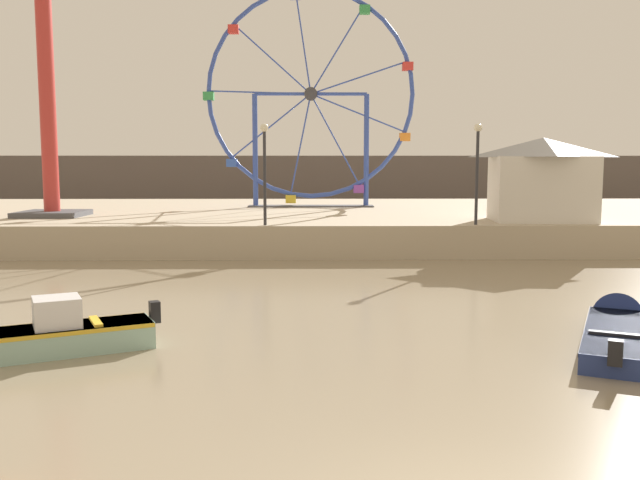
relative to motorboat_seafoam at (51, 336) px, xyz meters
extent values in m
cube|color=#B7A88E|center=(6.87, 22.99, 0.29)|extent=(110.00, 20.34, 1.31)
cube|color=#564C47|center=(6.87, 48.25, 1.84)|extent=(140.00, 3.00, 4.40)
cube|color=#93BCAD|center=(0.44, 0.21, -0.10)|extent=(3.02, 2.14, 0.53)
cube|color=gold|center=(0.44, 0.21, 0.13)|extent=(3.00, 2.15, 0.08)
cube|color=black|center=(1.82, 0.86, 0.28)|extent=(0.28, 0.30, 0.44)
cube|color=silver|center=(0.12, 0.06, 0.46)|extent=(1.12, 1.11, 0.58)
cube|color=gold|center=(0.76, 0.36, 0.20)|extent=(0.52, 0.86, 0.06)
cube|color=navy|center=(11.16, 0.24, -0.17)|extent=(2.89, 4.39, 0.39)
cube|color=black|center=(11.16, 0.24, -0.02)|extent=(2.89, 4.36, 0.08)
cone|color=navy|center=(12.31, 2.70, -0.17)|extent=(1.51, 1.54, 1.12)
cube|color=black|center=(10.20, -1.79, 0.13)|extent=(0.30, 0.28, 0.44)
cube|color=black|center=(10.93, -0.24, 0.05)|extent=(0.97, 0.57, 0.06)
torus|color=#334CA8|center=(5.07, 24.50, 7.10)|extent=(11.35, 0.24, 11.35)
cylinder|color=#38383D|center=(5.07, 24.50, 7.10)|extent=(0.70, 0.50, 0.70)
cylinder|color=#334CA8|center=(2.99, 24.50, 8.95)|extent=(4.21, 0.08, 3.75)
cube|color=red|center=(0.91, 24.50, 10.51)|extent=(0.56, 0.48, 0.44)
cylinder|color=#334CA8|center=(2.29, 24.50, 7.18)|extent=(5.56, 0.08, 0.23)
cube|color=#33934C|center=(-0.49, 24.50, 6.98)|extent=(0.56, 0.48, 0.44)
cylinder|color=#334CA8|center=(2.89, 24.50, 5.38)|extent=(4.40, 0.08, 3.52)
cube|color=#3356B7|center=(0.71, 24.50, 3.37)|extent=(0.56, 0.48, 0.44)
cylinder|color=#334CA8|center=(4.51, 24.50, 4.38)|extent=(1.19, 0.08, 5.46)
cube|color=yellow|center=(3.95, 24.50, 1.38)|extent=(0.56, 0.48, 0.44)
cylinder|color=#334CA8|center=(6.39, 24.50, 4.66)|extent=(2.72, 0.08, 4.92)
cube|color=purple|center=(7.71, 24.50, 1.94)|extent=(0.56, 0.48, 0.44)
cylinder|color=#334CA8|center=(7.65, 24.50, 6.08)|extent=(5.20, 0.08, 2.12)
cube|color=orange|center=(10.23, 24.50, 4.78)|extent=(0.56, 0.48, 0.44)
cylinder|color=#334CA8|center=(7.70, 24.50, 7.98)|extent=(5.30, 0.08, 1.83)
cube|color=red|center=(10.34, 24.50, 8.58)|extent=(0.56, 0.48, 0.44)
cylinder|color=#334CA8|center=(6.52, 24.50, 9.47)|extent=(2.98, 0.08, 4.78)
cube|color=#33934C|center=(7.98, 24.50, 11.56)|extent=(0.56, 0.48, 0.44)
cylinder|color=#334CA8|center=(4.66, 24.50, 9.85)|extent=(0.89, 0.08, 5.51)
cylinder|color=#334CA8|center=(2.01, 24.50, 4.03)|extent=(0.28, 0.28, 6.16)
cylinder|color=#334CA8|center=(8.12, 24.50, 4.03)|extent=(0.28, 0.28, 6.16)
cylinder|color=#334CA8|center=(5.07, 24.50, 7.10)|extent=(6.11, 0.18, 0.18)
cube|color=#4C4C51|center=(5.07, 24.50, 0.99)|extent=(6.91, 1.20, 0.08)
cylinder|color=#BC332D|center=(-6.67, 17.83, 8.94)|extent=(0.70, 0.70, 15.99)
cube|color=#4C4C51|center=(-6.67, 17.83, 1.07)|extent=(2.80, 2.80, 0.24)
cube|color=silver|center=(14.64, 15.02, 2.28)|extent=(4.22, 3.29, 2.66)
pyramid|color=gray|center=(14.64, 15.02, 3.99)|extent=(4.64, 3.62, 0.80)
cylinder|color=#2D2D33|center=(11.52, 13.37, 2.76)|extent=(0.12, 0.12, 3.62)
sphere|color=#F2EACC|center=(11.52, 13.37, 4.71)|extent=(0.32, 0.32, 0.32)
cylinder|color=#2D2D33|center=(3.28, 13.23, 2.75)|extent=(0.12, 0.12, 3.60)
sphere|color=#F2EACC|center=(3.28, 13.23, 4.68)|extent=(0.32, 0.32, 0.32)
camera|label=1|loc=(5.04, -12.83, 3.31)|focal=37.85mm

